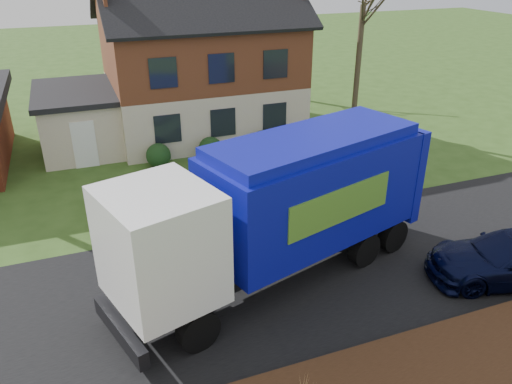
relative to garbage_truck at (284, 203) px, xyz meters
name	(u,v)px	position (x,y,z in m)	size (l,w,h in m)	color
ground	(264,281)	(-0.62, -0.10, -2.41)	(120.00, 120.00, 0.00)	#2F4E1A
road	(264,281)	(-0.62, -0.10, -2.40)	(80.00, 7.00, 0.02)	black
main_house	(190,54)	(0.87, 13.81, 1.62)	(12.95, 8.95, 9.26)	beige
garbage_truck	(284,203)	(0.00, 0.00, 0.00)	(10.09, 5.28, 4.18)	black
silver_sedan	(160,205)	(-2.74, 4.36, -1.67)	(1.57, 4.49, 1.48)	#95989C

